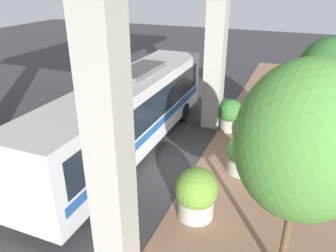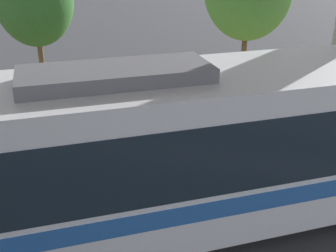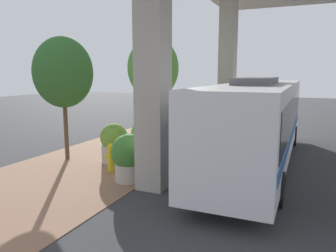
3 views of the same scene
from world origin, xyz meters
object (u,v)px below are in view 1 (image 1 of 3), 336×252
planter_extra (230,114)px  street_tree_near (327,75)px  fire_hydrant (251,128)px  planter_back (262,136)px  planter_middle (196,194)px  bus (128,111)px  planter_front (243,155)px  street_tree_far (305,142)px

planter_extra → street_tree_near: bearing=159.7°
fire_hydrant → street_tree_near: 4.27m
fire_hydrant → planter_back: planter_back is taller
fire_hydrant → planter_middle: (0.77, 6.44, 0.32)m
fire_hydrant → planter_extra: size_ratio=0.67×
planter_middle → fire_hydrant: bearing=-96.8°
bus → planter_back: (-5.54, -2.00, -1.09)m
planter_front → fire_hydrant: bearing=-87.1°
planter_back → bus: bearing=19.9°
planter_front → planter_back: bearing=-104.4°
street_tree_far → planter_middle: bearing=-27.0°
planter_extra → street_tree_near: street_tree_near is taller
planter_front → planter_back: size_ratio=0.99×
fire_hydrant → street_tree_far: size_ratio=0.19×
bus → planter_extra: 5.48m
fire_hydrant → planter_front: planter_front is taller
street_tree_far → planter_back: bearing=-78.1°
bus → fire_hydrant: (-4.90, -3.26, -1.36)m
bus → street_tree_near: size_ratio=2.43×
planter_front → planter_back: planter_back is taller
bus → street_tree_near: bearing=-162.4°
planter_back → planter_middle: bearing=74.8°
planter_middle → planter_front: bearing=-105.7°
planter_middle → street_tree_far: street_tree_far is taller
bus → street_tree_far: 8.58m
street_tree_far → planter_front: bearing=-68.3°
planter_middle → street_tree_far: (-2.80, 1.43, 3.11)m
planter_middle → street_tree_far: bearing=153.0°
fire_hydrant → street_tree_near: street_tree_near is taller
planter_front → street_tree_near: 4.55m
fire_hydrant → street_tree_far: street_tree_far is taller
planter_middle → street_tree_far: size_ratio=0.30×
street_tree_near → street_tree_far: 7.08m
bus → planter_middle: size_ratio=7.10×
planter_middle → planter_back: 5.37m
planter_back → street_tree_far: bearing=101.9°
street_tree_near → fire_hydrant: bearing=-16.8°
bus → planter_front: 5.19m
bus → fire_hydrant: bus is taller
fire_hydrant → planter_back: size_ratio=0.68×
fire_hydrant → street_tree_far: 8.82m
planter_front → street_tree_far: street_tree_far is taller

